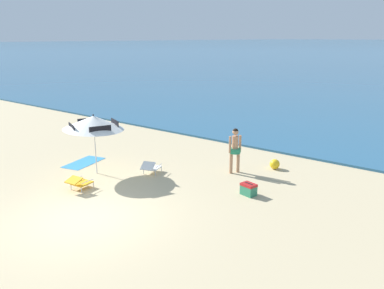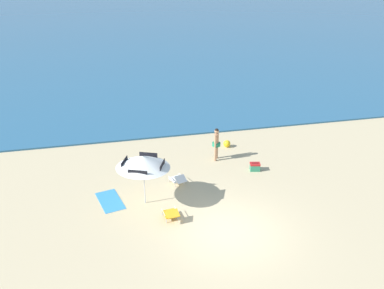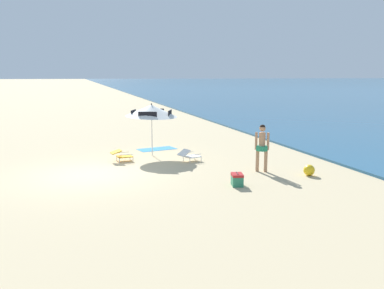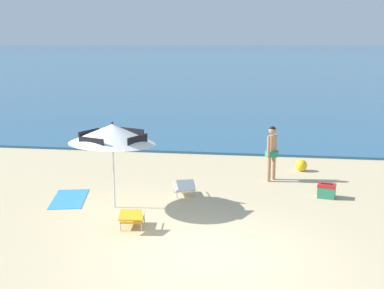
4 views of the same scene
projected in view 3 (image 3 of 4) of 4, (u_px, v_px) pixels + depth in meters
The scene contains 8 objects.
ground_plane at pixel (91, 175), 14.53m from camera, with size 800.00×800.00×0.00m, color tan.
beach_umbrella_striped_main at pixel (152, 111), 17.67m from camera, with size 3.15×3.15×2.32m.
lounge_chair_under_umbrella at pixel (122, 155), 16.75m from camera, with size 0.65×0.92×0.50m.
lounge_chair_beside_umbrella at pixel (189, 155), 16.71m from camera, with size 0.79×1.01×0.52m.
person_standing_near_shore at pixel (262, 145), 14.83m from camera, with size 0.43×0.47×1.76m.
cooler_box at pixel (237, 180), 13.05m from camera, with size 0.56×0.45×0.43m.
beach_ball at pixel (309, 170), 14.36m from camera, with size 0.40×0.40×0.40m, color yellow.
beach_towel at pixel (157, 149), 19.56m from camera, with size 0.90×1.80×0.01m, color #3384BC.
Camera 3 is at (14.59, -0.42, 3.53)m, focal length 37.80 mm.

